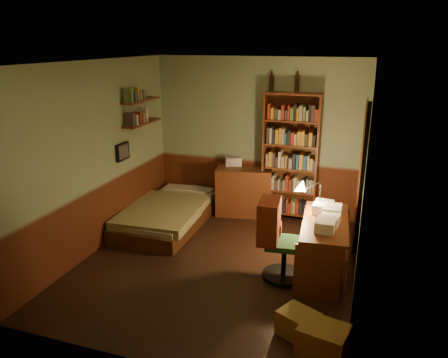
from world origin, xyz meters
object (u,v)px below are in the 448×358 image
(dresser, at_px, (244,191))
(desk_lamp, at_px, (321,188))
(desk, at_px, (324,247))
(bed, at_px, (168,207))
(mini_stereo, at_px, (233,161))
(office_chair, at_px, (285,238))
(bookshelf, at_px, (291,158))
(cardboard_box_a, at_px, (323,342))
(cardboard_box_b, at_px, (298,324))

(dresser, xyz_separation_m, desk_lamp, (1.38, -1.22, 0.60))
(desk_lamp, bearing_deg, desk, -48.74)
(bed, bearing_deg, mini_stereo, 48.72)
(office_chair, bearing_deg, dresser, 114.04)
(desk, height_order, desk_lamp, desk_lamp)
(dresser, distance_m, office_chair, 2.15)
(bookshelf, xyz_separation_m, cardboard_box_a, (0.94, -3.25, -0.87))
(dresser, bearing_deg, cardboard_box_b, -74.91)
(bed, relative_size, cardboard_box_a, 4.57)
(cardboard_box_b, bearing_deg, mini_stereo, 118.46)
(bed, xyz_separation_m, cardboard_box_b, (2.45, -2.12, -0.17))
(dresser, relative_size, bookshelf, 0.44)
(mini_stereo, xyz_separation_m, office_chair, (1.29, -1.99, -0.34))
(desk, distance_m, cardboard_box_b, 1.37)
(cardboard_box_b, bearing_deg, desk_lamp, 91.27)
(bed, distance_m, mini_stereo, 1.35)
(bed, distance_m, cardboard_box_b, 3.25)
(desk_lamp, distance_m, cardboard_box_a, 2.15)
(bed, bearing_deg, dresser, 37.32)
(mini_stereo, bearing_deg, office_chair, -80.19)
(dresser, height_order, office_chair, office_chair)
(dresser, height_order, bookshelf, bookshelf)
(mini_stereo, bearing_deg, desk, -67.55)
(office_chair, xyz_separation_m, cardboard_box_a, (0.63, -1.30, -0.38))
(mini_stereo, relative_size, office_chair, 0.24)
(cardboard_box_b, bearing_deg, cardboard_box_a, -42.53)
(bed, height_order, cardboard_box_a, bed)
(mini_stereo, bearing_deg, dresser, -51.41)
(dresser, bearing_deg, bed, -153.22)
(bookshelf, bearing_deg, mini_stereo, 179.26)
(bookshelf, height_order, cardboard_box_a, bookshelf)
(bookshelf, height_order, desk, bookshelf)
(mini_stereo, xyz_separation_m, cardboard_box_a, (1.92, -3.29, -0.72))
(desk_lamp, bearing_deg, office_chair, -94.28)
(bookshelf, bearing_deg, dresser, -171.93)
(desk, bearing_deg, office_chair, -151.14)
(dresser, bearing_deg, cardboard_box_a, -72.75)
(bed, xyz_separation_m, dresser, (1.03, 0.79, 0.11))
(bed, relative_size, dresser, 2.17)
(dresser, relative_size, office_chair, 0.84)
(desk, relative_size, office_chair, 1.21)
(mini_stereo, bearing_deg, cardboard_box_a, -82.91)
(mini_stereo, relative_size, bookshelf, 0.13)
(bookshelf, relative_size, cardboard_box_b, 5.64)
(mini_stereo, distance_m, bookshelf, 0.99)
(mini_stereo, xyz_separation_m, cardboard_box_b, (1.65, -3.04, -0.75))
(desk, bearing_deg, bookshelf, 110.06)
(office_chair, bearing_deg, bookshelf, 93.44)
(desk, bearing_deg, desk_lamp, 104.66)
(dresser, distance_m, bookshelf, 0.98)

